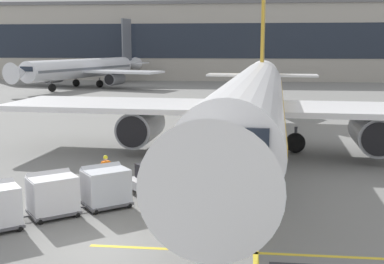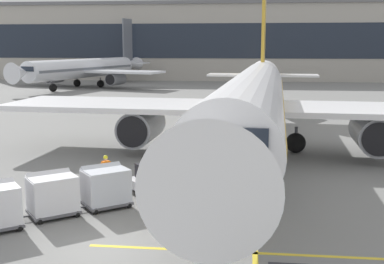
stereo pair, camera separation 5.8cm
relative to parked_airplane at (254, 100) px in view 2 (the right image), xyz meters
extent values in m
plane|color=slate|center=(-5.53, -16.71, -3.65)|extent=(600.00, 600.00, 0.00)
cylinder|color=white|center=(-0.05, -0.79, 0.09)|extent=(5.84, 34.22, 3.86)
cube|color=gold|center=(-0.05, -0.79, 0.09)|extent=(5.80, 32.87, 0.46)
cone|color=white|center=(-1.15, -19.72, 0.09)|extent=(3.89, 4.07, 3.67)
cone|color=white|center=(1.12, 19.29, 0.38)|extent=(3.64, 6.36, 3.28)
cube|color=white|center=(-8.84, 0.57, -0.49)|extent=(16.55, 7.74, 0.36)
cylinder|color=#93969E|center=(-7.62, -0.18, -1.87)|extent=(2.65, 4.56, 2.39)
cylinder|color=black|center=(-7.75, -2.44, -1.87)|extent=(2.04, 0.24, 2.04)
cylinder|color=#93969E|center=(7.54, -1.06, -1.87)|extent=(2.65, 4.56, 2.39)
cylinder|color=black|center=(7.41, -3.32, -1.87)|extent=(2.04, 0.24, 2.04)
cube|color=gold|center=(1.03, 17.75, 5.97)|extent=(0.52, 4.10, 10.22)
cube|color=white|center=(1.02, 17.44, 0.67)|extent=(11.14, 3.36, 0.20)
cube|color=#1E2633|center=(-0.99, -17.02, 0.67)|extent=(2.80, 1.89, 0.85)
cylinder|color=#47474C|center=(-0.64, -10.99, -2.40)|extent=(0.22, 0.22, 1.12)
sphere|color=black|center=(-0.64, -10.99, -2.96)|extent=(1.37, 1.37, 1.37)
cylinder|color=#47474C|center=(-2.84, 1.08, -2.40)|extent=(0.22, 0.22, 1.12)
sphere|color=black|center=(-2.84, 1.08, -2.96)|extent=(1.37, 1.37, 1.37)
cylinder|color=#47474C|center=(2.95, 0.74, -2.40)|extent=(0.22, 0.22, 1.12)
sphere|color=black|center=(2.95, 0.74, -2.96)|extent=(1.37, 1.37, 1.37)
cube|color=silver|center=(-4.63, -9.05, -3.15)|extent=(3.59, 3.47, 0.44)
cube|color=black|center=(-5.56, -9.42, -2.58)|extent=(0.82, 0.82, 0.70)
cylinder|color=#333338|center=(-5.06, -8.96, -2.53)|extent=(0.08, 0.08, 0.80)
cube|color=silver|center=(-3.68, -8.19, -2.11)|extent=(4.29, 4.02, 1.79)
cube|color=black|center=(-3.68, -8.19, -2.02)|extent=(4.10, 3.83, 1.64)
cube|color=#333338|center=(-3.39, -8.52, -1.99)|extent=(3.67, 3.35, 1.83)
cube|color=#333338|center=(-3.98, -7.87, -1.99)|extent=(3.67, 3.35, 1.83)
cylinder|color=black|center=(-3.25, -8.79, -3.37)|extent=(0.55, 0.52, 0.56)
cylinder|color=black|center=(-4.24, -7.71, -3.37)|extent=(0.55, 0.52, 0.56)
cylinder|color=black|center=(-5.01, -10.40, -3.37)|extent=(0.55, 0.52, 0.56)
cylinder|color=black|center=(-6.00, -9.31, -3.37)|extent=(0.55, 0.52, 0.56)
cube|color=#515156|center=(-6.68, -12.08, -3.44)|extent=(2.56, 2.50, 0.12)
cylinder|color=#4C4C51|center=(-7.73, -12.92, -3.45)|extent=(0.59, 0.49, 0.07)
cube|color=silver|center=(-6.68, -12.08, -2.63)|extent=(2.42, 2.36, 1.50)
cube|color=silver|center=(-6.94, -11.76, -2.10)|extent=(1.96, 1.80, 0.74)
cube|color=silver|center=(-7.43, -12.68, -2.63)|extent=(0.92, 1.14, 1.38)
sphere|color=black|center=(-7.73, -12.05, -3.50)|extent=(0.30, 0.30, 0.30)
sphere|color=black|center=(-6.88, -13.11, -3.50)|extent=(0.30, 0.30, 0.30)
sphere|color=black|center=(-6.48, -11.05, -3.50)|extent=(0.30, 0.30, 0.30)
sphere|color=black|center=(-5.63, -12.11, -3.50)|extent=(0.30, 0.30, 0.30)
cube|color=#515156|center=(-8.60, -13.52, -3.44)|extent=(2.56, 2.50, 0.12)
cylinder|color=#4C4C51|center=(-9.65, -14.37, -3.45)|extent=(0.59, 0.49, 0.07)
cube|color=silver|center=(-8.60, -13.52, -2.63)|extent=(2.42, 2.36, 1.50)
cube|color=silver|center=(-8.86, -13.20, -2.10)|extent=(1.96, 1.80, 0.74)
cube|color=silver|center=(-9.35, -14.13, -2.63)|extent=(0.92, 1.14, 1.38)
sphere|color=black|center=(-9.65, -13.49, -3.50)|extent=(0.30, 0.30, 0.30)
sphere|color=black|center=(-8.80, -14.55, -3.50)|extent=(0.30, 0.30, 0.30)
sphere|color=black|center=(-8.40, -12.49, -3.50)|extent=(0.30, 0.30, 0.30)
sphere|color=black|center=(-7.55, -13.55, -3.50)|extent=(0.30, 0.30, 0.30)
sphere|color=black|center=(-10.10, -14.33, -3.50)|extent=(0.30, 0.30, 0.30)
sphere|color=black|center=(-9.25, -15.39, -3.50)|extent=(0.30, 0.30, 0.30)
cylinder|color=#333847|center=(-4.99, -9.21, -3.22)|extent=(0.15, 0.15, 0.86)
cylinder|color=#333847|center=(-5.03, -9.03, -3.22)|extent=(0.15, 0.15, 0.86)
cube|color=orange|center=(-5.01, -9.12, -2.50)|extent=(0.33, 0.43, 0.58)
cube|color=white|center=(-5.13, -9.15, -2.50)|extent=(0.10, 0.33, 0.08)
sphere|color=#9E7051|center=(-5.01, -9.12, -2.09)|extent=(0.21, 0.21, 0.21)
sphere|color=yellow|center=(-5.01, -9.12, -2.02)|extent=(0.23, 0.23, 0.23)
cylinder|color=orange|center=(-4.94, -9.35, -2.55)|extent=(0.09, 0.09, 0.56)
cylinder|color=orange|center=(-5.07, -8.89, -2.55)|extent=(0.09, 0.09, 0.56)
cylinder|color=#333847|center=(-7.48, -9.06, -3.22)|extent=(0.15, 0.15, 0.86)
cylinder|color=#333847|center=(-7.60, -9.19, -3.22)|extent=(0.15, 0.15, 0.86)
cube|color=orange|center=(-7.54, -9.12, -2.50)|extent=(0.44, 0.44, 0.58)
cube|color=white|center=(-7.45, -9.21, -2.50)|extent=(0.25, 0.25, 0.08)
sphere|color=tan|center=(-7.54, -9.12, -2.09)|extent=(0.21, 0.21, 0.21)
sphere|color=yellow|center=(-7.54, -9.12, -2.02)|extent=(0.23, 0.23, 0.23)
cylinder|color=orange|center=(-7.37, -8.95, -2.55)|extent=(0.09, 0.09, 0.56)
cylinder|color=orange|center=(-7.71, -9.30, -2.55)|extent=(0.09, 0.09, 0.56)
cube|color=black|center=(-5.75, 0.50, -3.62)|extent=(0.64, 0.64, 0.05)
cone|color=orange|center=(-5.75, 0.50, -3.26)|extent=(0.51, 0.51, 0.68)
cylinder|color=white|center=(-5.75, 0.50, -3.23)|extent=(0.28, 0.28, 0.08)
cube|color=yellow|center=(0.01, -0.79, -3.64)|extent=(0.20, 110.00, 0.01)
cube|color=yellow|center=(-0.05, -16.44, -3.64)|extent=(12.00, 0.20, 0.01)
cube|color=#A8A399|center=(-10.22, 76.95, 4.16)|extent=(93.57, 15.65, 15.61)
cube|color=#1E2633|center=(-10.22, 69.08, 4.55)|extent=(90.76, 0.10, 7.02)
cube|color=slate|center=(-10.22, 75.38, 12.31)|extent=(92.63, 13.30, 0.70)
cylinder|color=silver|center=(-28.99, 50.82, -0.29)|extent=(10.95, 28.24, 3.29)
cube|color=slate|center=(-28.99, 50.82, -0.29)|extent=(10.67, 27.16, 0.40)
cone|color=silver|center=(-33.33, 35.56, -0.29)|extent=(3.91, 4.02, 3.13)
cone|color=silver|center=(-24.38, 67.02, -0.04)|extent=(4.13, 5.83, 2.80)
cube|color=silver|center=(-35.92, 53.53, -0.78)|extent=(14.54, 9.16, 0.36)
cylinder|color=#93969E|center=(-35.08, 52.70, -1.98)|extent=(2.97, 4.11, 2.04)
cylinder|color=black|center=(-35.60, 50.87, -1.98)|extent=(1.70, 0.59, 1.74)
cube|color=silver|center=(-21.67, 49.47, -0.78)|extent=(14.54, 9.16, 0.36)
cylinder|color=#93969E|center=(-22.82, 49.21, -1.98)|extent=(2.97, 4.11, 2.04)
cylinder|color=black|center=(-23.34, 47.38, -1.98)|extent=(1.70, 0.59, 1.74)
cube|color=slate|center=(-24.74, 65.75, 4.63)|extent=(1.20, 3.36, 8.53)
cube|color=silver|center=(-24.81, 65.50, 0.20)|extent=(9.45, 4.70, 0.20)
cube|color=#1E2633|center=(-32.70, 37.78, 0.20)|extent=(2.62, 2.06, 0.72)
cylinder|color=#47474C|center=(-31.32, 42.61, -2.47)|extent=(0.22, 0.22, 1.06)
sphere|color=black|center=(-31.32, 42.61, -3.00)|extent=(1.30, 1.30, 1.30)
cylinder|color=#47474C|center=(-30.98, 52.86, -2.47)|extent=(0.22, 0.22, 1.06)
sphere|color=black|center=(-30.98, 52.86, -3.00)|extent=(1.30, 1.30, 1.30)
cylinder|color=#47474C|center=(-26.23, 51.51, -2.47)|extent=(0.22, 0.22, 1.06)
sphere|color=black|center=(-26.23, 51.51, -3.00)|extent=(1.30, 1.30, 1.30)
camera|label=1|loc=(-0.40, -33.14, 3.62)|focal=46.31mm
camera|label=2|loc=(-0.34, -33.13, 3.62)|focal=46.31mm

